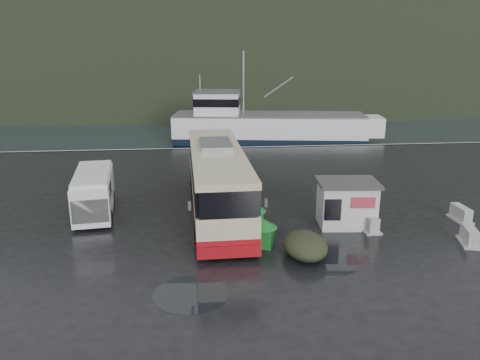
{
  "coord_description": "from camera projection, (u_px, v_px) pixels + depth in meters",
  "views": [
    {
      "loc": [
        -1.88,
        -22.49,
        9.2
      ],
      "look_at": [
        0.59,
        3.3,
        1.7
      ],
      "focal_mm": 35.0,
      "sensor_mm": 36.0,
      "label": 1
    }
  ],
  "objects": [
    {
      "name": "dome_tent",
      "position": [
        305.0,
        256.0,
        21.13
      ],
      "size": [
        1.98,
        2.75,
        1.07
      ],
      "primitive_type": null,
      "rotation": [
        0.0,
        0.0,
        0.01
      ],
      "color": "#262B1A",
      "rests_on": "ground"
    },
    {
      "name": "ground",
      "position": [
        235.0,
        229.0,
        24.23
      ],
      "size": [
        160.0,
        160.0,
        0.0
      ],
      "primitive_type": "plane",
      "color": "black",
      "rests_on": "ground"
    },
    {
      "name": "fishing_trawler",
      "position": [
        269.0,
        130.0,
        52.21
      ],
      "size": [
        25.33,
        8.84,
        9.92
      ],
      "primitive_type": null,
      "rotation": [
        0.0,
        0.0,
        -0.14
      ],
      "color": "silver",
      "rests_on": "ground"
    },
    {
      "name": "coach_bus",
      "position": [
        218.0,
        210.0,
        27.01
      ],
      "size": [
        3.68,
        13.64,
        3.84
      ],
      "primitive_type": null,
      "rotation": [
        0.0,
        0.0,
        0.03
      ],
      "color": "#BEB28F",
      "rests_on": "ground"
    },
    {
      "name": "jersey_barrier_b",
      "position": [
        468.0,
        243.0,
        22.51
      ],
      "size": [
        1.2,
        1.76,
        0.8
      ],
      "primitive_type": null,
      "rotation": [
        0.0,
        0.0,
        -0.27
      ],
      "color": "#999993",
      "rests_on": "ground"
    },
    {
      "name": "white_van",
      "position": [
        96.0,
        213.0,
        26.58
      ],
      "size": [
        2.74,
        6.1,
        2.46
      ],
      "primitive_type": null,
      "rotation": [
        0.0,
        0.0,
        0.12
      ],
      "color": "silver",
      "rests_on": "ground"
    },
    {
      "name": "jersey_barrier_a",
      "position": [
        368.0,
        230.0,
        24.21
      ],
      "size": [
        0.94,
        1.72,
        0.83
      ],
      "primitive_type": null,
      "rotation": [
        0.0,
        0.0,
        0.07
      ],
      "color": "#999993",
      "rests_on": "ground"
    },
    {
      "name": "jersey_barrier_c",
      "position": [
        460.0,
        220.0,
        25.52
      ],
      "size": [
        0.8,
        1.58,
        0.78
      ],
      "primitive_type": null,
      "rotation": [
        0.0,
        0.0,
        0.01
      ],
      "color": "#999993",
      "rests_on": "ground"
    },
    {
      "name": "headland",
      "position": [
        215.0,
        62.0,
        264.18
      ],
      "size": [
        780.0,
        540.0,
        570.0
      ],
      "primitive_type": "ellipsoid",
      "color": "black",
      "rests_on": "ground"
    },
    {
      "name": "waste_bin_right",
      "position": [
        263.0,
        246.0,
        22.26
      ],
      "size": [
        1.26,
        1.26,
        1.37
      ],
      "primitive_type": null,
      "rotation": [
        0.0,
        0.0,
        -0.36
      ],
      "color": "#136B22",
      "rests_on": "ground"
    },
    {
      "name": "harbor_water",
      "position": [
        201.0,
        79.0,
        129.41
      ],
      "size": [
        300.0,
        180.0,
        0.02
      ],
      "primitive_type": "cube",
      "color": "black",
      "rests_on": "ground"
    },
    {
      "name": "waste_bin_left",
      "position": [
        252.0,
        230.0,
        24.19
      ],
      "size": [
        1.09,
        1.09,
        1.48
      ],
      "primitive_type": null,
      "rotation": [
        0.0,
        0.0,
        0.03
      ],
      "color": "#136B22",
      "rests_on": "ground"
    },
    {
      "name": "quay_edge",
      "position": [
        217.0,
        148.0,
        43.36
      ],
      "size": [
        160.0,
        0.6,
        1.5
      ],
      "primitive_type": "cube",
      "color": "#999993",
      "rests_on": "ground"
    },
    {
      "name": "puddles",
      "position": [
        269.0,
        273.0,
        19.56
      ],
      "size": [
        8.87,
        5.6,
        0.01
      ],
      "color": "black",
      "rests_on": "ground"
    },
    {
      "name": "ticket_kiosk",
      "position": [
        345.0,
        225.0,
        24.86
      ],
      "size": [
        3.29,
        2.6,
        2.43
      ],
      "primitive_type": null,
      "rotation": [
        0.0,
        0.0,
        -0.08
      ],
      "color": "beige",
      "rests_on": "ground"
    }
  ]
}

